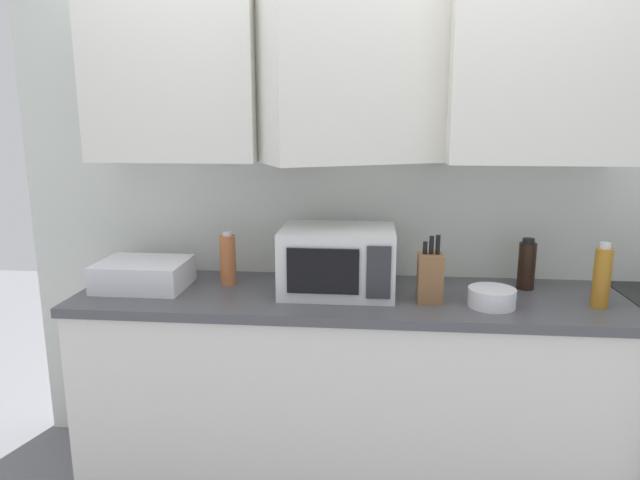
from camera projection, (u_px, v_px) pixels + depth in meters
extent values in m
cube|color=silver|center=(352.00, 191.00, 2.65)|extent=(3.19, 0.06, 2.60)
cube|color=white|center=(175.00, 73.00, 2.43)|extent=(0.73, 0.33, 0.75)
cube|color=white|center=(352.00, 71.00, 2.32)|extent=(0.80, 0.62, 0.75)
cube|color=white|center=(540.00, 70.00, 2.29)|extent=(0.73, 0.33, 0.75)
cube|color=white|center=(347.00, 394.00, 2.51)|extent=(2.29, 0.60, 0.86)
cube|color=#4C4C51|center=(348.00, 298.00, 2.42)|extent=(2.32, 0.63, 0.04)
cube|color=silver|center=(338.00, 260.00, 2.41)|extent=(0.48, 0.36, 0.28)
cube|color=black|center=(323.00, 271.00, 2.23)|extent=(0.29, 0.01, 0.18)
cube|color=#2D2D33|center=(379.00, 273.00, 2.21)|extent=(0.10, 0.01, 0.21)
cube|color=silver|center=(144.00, 274.00, 2.48)|extent=(0.38, 0.30, 0.12)
cube|color=brown|center=(430.00, 277.00, 2.29)|extent=(0.10, 0.12, 0.20)
cylinder|color=black|center=(425.00, 248.00, 2.26)|extent=(0.02, 0.02, 0.05)
cylinder|color=black|center=(432.00, 245.00, 2.25)|extent=(0.02, 0.02, 0.07)
cylinder|color=black|center=(438.00, 245.00, 2.25)|extent=(0.02, 0.02, 0.08)
cylinder|color=black|center=(527.00, 266.00, 2.45)|extent=(0.07, 0.07, 0.21)
cylinder|color=black|center=(529.00, 241.00, 2.43)|extent=(0.05, 0.05, 0.02)
cylinder|color=#AD701E|center=(602.00, 278.00, 2.21)|extent=(0.07, 0.07, 0.24)
cylinder|color=silver|center=(605.00, 246.00, 2.19)|extent=(0.04, 0.04, 0.02)
cylinder|color=#BC6638|center=(228.00, 260.00, 2.52)|extent=(0.07, 0.07, 0.22)
cylinder|color=silver|center=(227.00, 234.00, 2.49)|extent=(0.04, 0.04, 0.02)
cylinder|color=silver|center=(492.00, 297.00, 2.23)|extent=(0.19, 0.19, 0.07)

